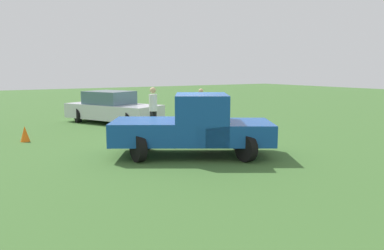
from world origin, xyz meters
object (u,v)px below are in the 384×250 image
at_px(traffic_cone, 25,134).
at_px(person_visitor, 153,107).
at_px(sedan_near, 112,108).
at_px(person_bystander, 201,104).
at_px(pickup_truck, 196,124).

bearing_deg(traffic_cone, person_visitor, 80.46).
relative_size(sedan_near, person_bystander, 3.05).
bearing_deg(traffic_cone, pickup_truck, 38.87).
bearing_deg(pickup_truck, traffic_cone, -19.83).
height_order(pickup_truck, person_bystander, pickup_truck).
xyz_separation_m(person_visitor, traffic_cone, (-0.77, -4.58, -0.76)).
height_order(person_bystander, person_visitor, person_visitor).
height_order(sedan_near, person_bystander, person_bystander).
distance_m(sedan_near, person_bystander, 4.17).
bearing_deg(traffic_cone, sedan_near, 124.27).
relative_size(person_visitor, traffic_cone, 3.30).
distance_m(pickup_truck, person_visitor, 4.19).
bearing_deg(person_bystander, person_visitor, -42.50).
height_order(pickup_truck, traffic_cone, pickup_truck).
distance_m(sedan_near, person_visitor, 3.67).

